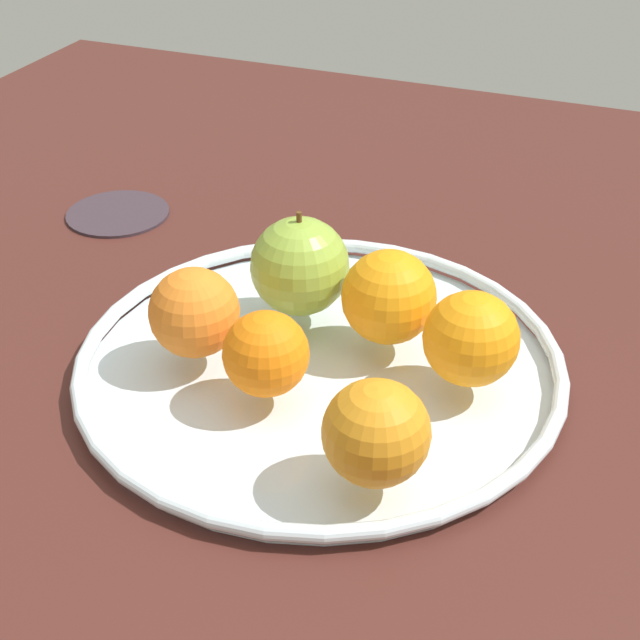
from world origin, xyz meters
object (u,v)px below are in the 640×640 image
at_px(apple, 300,266).
at_px(orange_back_left, 471,339).
at_px(orange_front_right, 194,313).
at_px(orange_front_left, 266,354).
at_px(orange_center, 389,297).
at_px(fruit_bowl, 320,362).
at_px(orange_back_right, 376,433).
at_px(ambient_coaster, 118,212).

bearing_deg(apple, orange_back_left, 164.35).
xyz_separation_m(orange_back_left, orange_front_right, (0.20, 0.04, -0.00)).
relative_size(orange_front_left, orange_center, 0.85).
height_order(fruit_bowl, orange_front_left, orange_front_left).
bearing_deg(orange_back_left, fruit_bowl, 5.03).
bearing_deg(orange_front_right, fruit_bowl, -160.05).
relative_size(fruit_bowl, apple, 4.27).
distance_m(orange_front_left, orange_back_right, 0.12).
relative_size(orange_back_right, ambient_coaster, 0.67).
xyz_separation_m(orange_front_left, orange_center, (-0.06, -0.10, 0.01)).
bearing_deg(orange_front_left, ambient_coaster, -40.13).
distance_m(orange_front_left, orange_back_left, 0.15).
distance_m(orange_back_right, ambient_coaster, 0.48).
xyz_separation_m(apple, orange_back_right, (-0.12, 0.17, -0.01)).
xyz_separation_m(apple, orange_center, (-0.08, 0.01, -0.00)).
distance_m(apple, orange_back_left, 0.16).
bearing_deg(orange_front_left, orange_center, -121.89).
relative_size(apple, ambient_coaster, 0.85).
relative_size(orange_front_left, orange_front_right, 0.91).
bearing_deg(orange_back_right, orange_center, -74.67).
distance_m(fruit_bowl, orange_front_left, 0.07).
xyz_separation_m(orange_back_right, orange_center, (0.04, -0.15, 0.00)).
xyz_separation_m(fruit_bowl, orange_center, (-0.04, -0.04, 0.05)).
distance_m(fruit_bowl, ambient_coaster, 0.34).
height_order(orange_center, ambient_coaster, orange_center).
xyz_separation_m(orange_center, ambient_coaster, (0.33, -0.13, -0.05)).
bearing_deg(orange_center, apple, -9.19).
relative_size(orange_back_right, orange_back_left, 0.99).
height_order(orange_front_left, orange_back_right, orange_back_right).
bearing_deg(orange_back_left, apple, -15.65).
bearing_deg(orange_back_right, orange_front_left, -29.07).
height_order(orange_back_right, orange_front_right, same).
bearing_deg(orange_front_left, apple, -79.84).
relative_size(orange_back_left, orange_center, 0.95).
height_order(apple, orange_front_left, apple).
xyz_separation_m(orange_front_left, orange_back_left, (-0.13, -0.07, 0.00)).
bearing_deg(orange_center, orange_back_right, 105.33).
bearing_deg(orange_back_left, ambient_coaster, -21.97).
distance_m(orange_front_left, ambient_coaster, 0.36).
bearing_deg(orange_center, orange_front_left, 58.11).
height_order(orange_back_left, ambient_coaster, orange_back_left).
distance_m(fruit_bowl, orange_back_right, 0.15).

